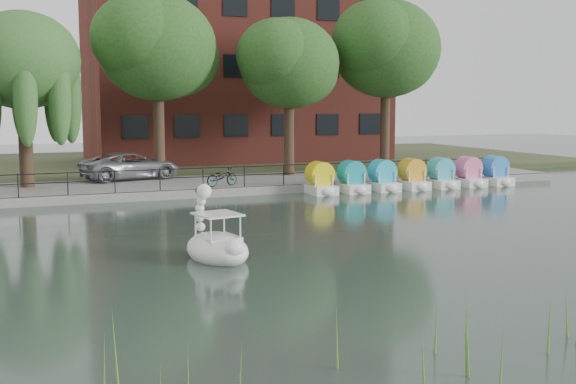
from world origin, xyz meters
TOP-DOWN VIEW (x-y plane):
  - ground_plane at (0.00, 0.00)m, footprint 120.00×120.00m
  - promenade at (0.00, 16.00)m, footprint 40.00×6.00m
  - kerb at (0.00, 13.05)m, footprint 40.00×0.25m
  - land_strip at (0.00, 30.00)m, footprint 60.00×22.00m
  - railing at (0.00, 13.25)m, footprint 32.00×0.05m
  - apartment_building at (7.00, 29.97)m, footprint 20.00×10.07m
  - willow_mid at (-7.50, 17.00)m, footprint 5.32×5.32m
  - broadleaf_center at (-1.00, 18.00)m, footprint 6.00×6.00m
  - broadleaf_right at (6.00, 17.50)m, footprint 5.40×5.40m
  - broadleaf_far at (12.50, 18.50)m, footprint 6.30×6.30m
  - minivan at (-2.42, 18.43)m, footprint 3.98×6.28m
  - bicycle at (1.08, 13.84)m, footprint 1.14×1.82m
  - swan_boat at (-3.14, 0.35)m, footprint 1.92×2.65m
  - pedal_boat_row at (10.60, 12.29)m, footprint 11.35×1.70m

SIDE VIEW (x-z plane):
  - ground_plane at x=0.00m, z-range 0.00..0.00m
  - land_strip at x=0.00m, z-range 0.00..0.36m
  - promenade at x=0.00m, z-range 0.00..0.40m
  - kerb at x=0.00m, z-range 0.00..0.40m
  - swan_boat at x=-3.14m, z-range -0.58..1.48m
  - pedal_boat_row at x=10.60m, z-range -0.09..1.31m
  - bicycle at x=1.08m, z-range 0.40..1.40m
  - railing at x=0.00m, z-range 0.65..1.65m
  - minivan at x=-2.42m, z-range 0.40..2.02m
  - willow_mid at x=-7.50m, z-range 2.17..10.32m
  - broadleaf_right at x=6.00m, z-range 2.22..10.55m
  - broadleaf_center at x=-1.00m, z-range 2.44..11.69m
  - broadleaf_far at x=12.50m, z-range 2.54..12.25m
  - apartment_building at x=7.00m, z-range 0.36..18.36m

